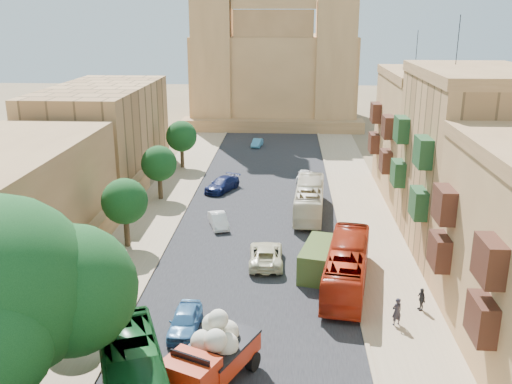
# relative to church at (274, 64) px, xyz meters

# --- Properties ---
(road_surface) EXTENTS (14.00, 140.00, 0.01)m
(road_surface) POSITION_rel_church_xyz_m (0.00, -48.61, -9.51)
(road_surface) COLOR black
(road_surface) RESTS_ON ground
(sidewalk_east) EXTENTS (5.00, 140.00, 0.01)m
(sidewalk_east) POSITION_rel_church_xyz_m (9.50, -48.61, -9.51)
(sidewalk_east) COLOR tan
(sidewalk_east) RESTS_ON ground
(sidewalk_west) EXTENTS (5.00, 140.00, 0.01)m
(sidewalk_west) POSITION_rel_church_xyz_m (-9.50, -48.61, -9.51)
(sidewalk_west) COLOR tan
(sidewalk_west) RESTS_ON ground
(kerb_east) EXTENTS (0.25, 140.00, 0.12)m
(kerb_east) POSITION_rel_church_xyz_m (7.00, -48.61, -9.46)
(kerb_east) COLOR tan
(kerb_east) RESTS_ON ground
(kerb_west) EXTENTS (0.25, 140.00, 0.12)m
(kerb_west) POSITION_rel_church_xyz_m (-7.00, -48.61, -9.46)
(kerb_west) COLOR tan
(kerb_west) RESTS_ON ground
(townhouse_c) EXTENTS (9.00, 14.00, 17.40)m
(townhouse_c) POSITION_rel_church_xyz_m (15.95, -53.61, -2.61)
(townhouse_c) COLOR tan
(townhouse_c) RESTS_ON ground
(townhouse_d) EXTENTS (9.00, 14.00, 15.90)m
(townhouse_d) POSITION_rel_church_xyz_m (15.95, -39.61, -3.36)
(townhouse_d) COLOR #AD7E4E
(townhouse_d) RESTS_ON ground
(west_wall) EXTENTS (1.00, 40.00, 1.80)m
(west_wall) POSITION_rel_church_xyz_m (-12.50, -58.61, -8.62)
(west_wall) COLOR #AD7E4E
(west_wall) RESTS_ON ground
(west_building_mid) EXTENTS (10.00, 22.00, 10.00)m
(west_building_mid) POSITION_rel_church_xyz_m (-18.00, -34.61, -4.52)
(west_building_mid) COLOR tan
(west_building_mid) RESTS_ON ground
(church) EXTENTS (28.00, 22.50, 36.30)m
(church) POSITION_rel_church_xyz_m (0.00, 0.00, 0.00)
(church) COLOR #AD7E4E
(church) RESTS_ON ground
(ficus_tree) EXTENTS (10.50, 9.66, 10.50)m
(ficus_tree) POSITION_rel_church_xyz_m (-9.41, -74.61, -3.31)
(ficus_tree) COLOR #372A1B
(ficus_tree) RESTS_ON ground
(street_tree_a) EXTENTS (3.25, 3.25, 5.00)m
(street_tree_a) POSITION_rel_church_xyz_m (-10.00, -66.61, -6.17)
(street_tree_a) COLOR #372A1B
(street_tree_a) RESTS_ON ground
(street_tree_b) EXTENTS (3.57, 3.57, 5.49)m
(street_tree_b) POSITION_rel_church_xyz_m (-10.00, -54.61, -5.84)
(street_tree_b) COLOR #372A1B
(street_tree_b) RESTS_ON ground
(street_tree_c) EXTENTS (3.46, 3.46, 5.33)m
(street_tree_c) POSITION_rel_church_xyz_m (-10.00, -42.61, -5.95)
(street_tree_c) COLOR #372A1B
(street_tree_c) RESTS_ON ground
(street_tree_d) EXTENTS (3.62, 3.62, 5.56)m
(street_tree_d) POSITION_rel_church_xyz_m (-10.00, -30.61, -5.79)
(street_tree_d) COLOR #372A1B
(street_tree_d) RESTS_ON ground
(red_truck) EXTENTS (4.91, 6.93, 3.85)m
(red_truck) POSITION_rel_church_xyz_m (-1.20, -72.10, -7.82)
(red_truck) COLOR #B8280E
(red_truck) RESTS_ON ground
(olive_pickup) EXTENTS (3.34, 5.44, 2.09)m
(olive_pickup) POSITION_rel_church_xyz_m (4.83, -58.61, -8.49)
(olive_pickup) COLOR #405520
(olive_pickup) RESTS_ON ground
(bus_red_east) EXTENTS (4.20, 10.82, 2.94)m
(bus_red_east) POSITION_rel_church_xyz_m (6.50, -60.61, -8.04)
(bus_red_east) COLOR #AF2710
(bus_red_east) RESTS_ON ground
(bus_cream_east) EXTENTS (3.09, 10.35, 2.84)m
(bus_cream_east) POSITION_rel_church_xyz_m (4.49, -46.26, -8.09)
(bus_cream_east) COLOR beige
(bus_cream_east) RESTS_ON ground
(car_blue_a) EXTENTS (1.67, 4.09, 1.39)m
(car_blue_a) POSITION_rel_church_xyz_m (-3.25, -66.87, -8.82)
(car_blue_a) COLOR teal
(car_blue_a) RESTS_ON ground
(car_white_a) EXTENTS (2.31, 3.88, 1.21)m
(car_white_a) POSITION_rel_church_xyz_m (-3.36, -50.07, -8.91)
(car_white_a) COLOR white
(car_white_a) RESTS_ON ground
(car_cream) EXTENTS (2.54, 5.23, 1.44)m
(car_cream) POSITION_rel_church_xyz_m (1.00, -57.31, -8.80)
(car_cream) COLOR beige
(car_cream) RESTS_ON ground
(car_dkblue) EXTENTS (3.80, 5.18, 1.39)m
(car_dkblue) POSITION_rel_church_xyz_m (-4.22, -39.69, -8.82)
(car_dkblue) COLOR #0D1747
(car_dkblue) RESTS_ON ground
(car_white_b) EXTENTS (2.17, 4.10, 1.33)m
(car_white_b) POSITION_rel_church_xyz_m (4.34, -35.60, -8.85)
(car_white_b) COLOR white
(car_white_b) RESTS_ON ground
(car_blue_b) EXTENTS (1.58, 3.39, 1.08)m
(car_blue_b) POSITION_rel_church_xyz_m (-1.76, -19.26, -8.98)
(car_blue_b) COLOR #4797BE
(car_blue_b) RESTS_ON ground
(pedestrian_a) EXTENTS (0.75, 0.64, 1.74)m
(pedestrian_a) POSITION_rel_church_xyz_m (8.97, -65.46, -8.64)
(pedestrian_a) COLOR #25232B
(pedestrian_a) RESTS_ON ground
(pedestrian_c) EXTENTS (0.55, 0.92, 1.47)m
(pedestrian_c) POSITION_rel_church_xyz_m (10.81, -63.57, -8.78)
(pedestrian_c) COLOR #303133
(pedestrian_c) RESTS_ON ground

